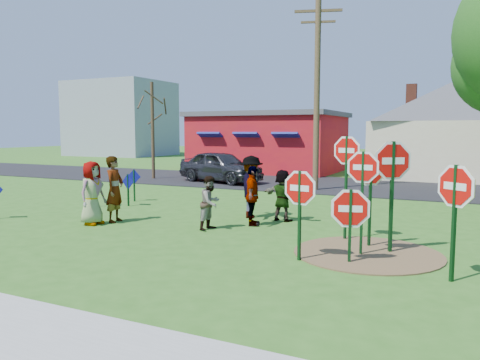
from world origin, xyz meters
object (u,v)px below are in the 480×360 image
Objects in this scene: stop_sign_d at (392,169)px; suv at (221,166)px; stop_sign_c at (363,179)px; utility_pole at (317,91)px; stop_sign_a at (300,195)px; person_a at (92,193)px; person_b at (115,189)px; stop_sign_b at (347,161)px.

suv is (-9.95, 10.78, -1.00)m from stop_sign_d.
stop_sign_c is 0.28× the size of utility_pole.
stop_sign_a reaches higher than person_a.
person_b reaches higher than person_a.
stop_sign_d is 11.20m from utility_pole.
person_a is (-6.54, 1.01, -0.45)m from stop_sign_a.
person_b reaches higher than suv.
stop_sign_a is at bearing -130.07° from suv.
stop_sign_a is at bearing -115.06° from person_b.
utility_pole reaches higher than stop_sign_d.
stop_sign_b is 1.03× the size of stop_sign_d.
suv is (-8.77, 9.97, -1.11)m from stop_sign_b.
stop_sign_d is at bearing -87.20° from person_a.
stop_sign_c is 11.46m from utility_pole.
person_a is 0.94× the size of person_b.
stop_sign_c is at bearing -90.55° from person_a.
stop_sign_c reaches higher than person_b.
utility_pole is (-4.61, 9.87, 2.59)m from stop_sign_d.
stop_sign_c is 1.30× the size of person_a.
stop_sign_a is 0.24× the size of utility_pole.
stop_sign_d is 7.89m from person_b.
stop_sign_b is 13.33m from suv.
stop_sign_b reaches higher than stop_sign_c.
stop_sign_c is at bearing -124.47° from suv.
person_b is at bearing -29.11° from person_a.
utility_pole is at bearing -19.20° from person_a.
utility_pole reaches higher than stop_sign_a.
stop_sign_a is 1.03× the size of person_b.
person_b is 0.23× the size of utility_pole.
stop_sign_a is at bearing -75.17° from utility_pole.
stop_sign_d reaches higher than suv.
stop_sign_b is 7.16m from person_a.
utility_pole is at bearing 112.50° from stop_sign_c.
stop_sign_b is 1.47× the size of person_a.
person_a is at bearing -109.02° from utility_pole.
utility_pole is at bearing -29.05° from person_b.
stop_sign_b is at bearing -123.05° from suv.
stop_sign_b is 1.46m from stop_sign_c.
stop_sign_a is 0.75× the size of stop_sign_b.
suv is 6.50m from utility_pole.
stop_sign_a reaches higher than suv.
stop_sign_c is (0.64, -1.27, -0.29)m from stop_sign_b.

